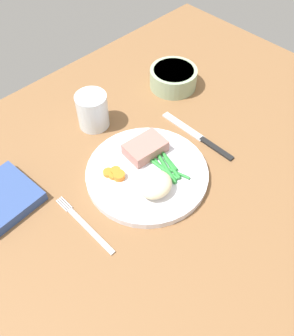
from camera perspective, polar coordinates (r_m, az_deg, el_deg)
The scene contains 11 objects.
dining_table at distance 77.46cm, azimuth 1.78°, elevation -1.40°, with size 120.00×90.00×2.00cm.
dinner_plate at distance 75.70cm, azimuth 0.00°, elevation -0.86°, with size 25.61×25.61×1.60cm, color white.
meat_portion at distance 77.48cm, azimuth -0.27°, elevation 3.21°, with size 8.60×5.81×2.71cm, color #B2756B.
mashed_potatoes at distance 70.60cm, azimuth 1.29°, elevation -2.63°, with size 7.09×6.26×3.80cm, color beige.
carrot_slices at distance 74.20cm, azimuth -5.05°, elevation -0.93°, with size 3.37×4.60×1.28cm.
green_beans at distance 75.41cm, azimuth 3.23°, elevation 0.19°, with size 4.95×11.06×0.87cm.
fork at distance 70.45cm, azimuth -9.80°, elevation -8.84°, with size 1.44×16.60×0.40cm.
knife at distance 84.40cm, azimuth 8.12°, elevation 4.92°, with size 1.70×20.50×0.64cm.
water_glass at distance 85.07cm, azimuth -8.80°, elevation 8.49°, with size 7.24×7.24×8.46cm.
salad_bowl at distance 96.26cm, azimuth 4.18°, elevation 14.15°, with size 12.12×12.12×5.01cm.
napkin at distance 77.19cm, azimuth -21.90°, elevation -4.43°, with size 12.49×12.60×2.17cm, color #334C8C.
Camera 1 is at (-34.85, -32.06, 62.30)cm, focal length 38.63 mm.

